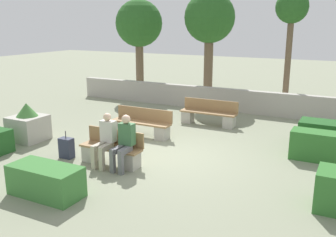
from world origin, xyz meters
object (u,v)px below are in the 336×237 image
(bench_front, at_px, (112,152))
(person_seated_man, at_px, (105,137))
(person_seated_woman, at_px, (124,140))
(bench_left_side, at_px, (208,115))
(suitcase, at_px, (67,148))
(tree_leftmost, at_px, (139,25))
(tree_center_right, at_px, (292,12))
(planter_corner_left, at_px, (28,125))
(tree_center_left, at_px, (210,20))
(bench_right_side, at_px, (141,125))

(bench_front, bearing_deg, person_seated_man, -116.22)
(person_seated_woman, bearing_deg, bench_left_side, 86.16)
(person_seated_woman, xyz_separation_m, suitcase, (-1.83, -0.05, -0.48))
(bench_front, xyz_separation_m, tree_leftmost, (-4.33, 8.52, 3.08))
(tree_center_right, bearing_deg, bench_left_side, -117.44)
(bench_left_side, xyz_separation_m, planter_corner_left, (-4.26, -4.23, 0.15))
(bench_front, xyz_separation_m, tree_center_left, (-0.80, 8.76, 3.32))
(suitcase, relative_size, tree_center_left, 0.15)
(bench_right_side, relative_size, person_seated_woman, 1.47)
(planter_corner_left, distance_m, tree_center_left, 9.25)
(bench_left_side, distance_m, person_seated_man, 4.94)
(bench_front, xyz_separation_m, planter_corner_left, (-3.44, 0.48, 0.16))
(suitcase, bearing_deg, tree_leftmost, 109.02)
(tree_center_left, bearing_deg, person_seated_man, -85.27)
(planter_corner_left, bearing_deg, tree_center_right, 52.11)
(person_seated_woman, bearing_deg, bench_front, 164.49)
(bench_left_side, distance_m, bench_right_side, 2.65)
(planter_corner_left, bearing_deg, bench_right_side, 35.00)
(bench_front, height_order, person_seated_woman, person_seated_woman)
(bench_front, height_order, bench_right_side, same)
(suitcase, relative_size, tree_leftmost, 0.16)
(bench_front, xyz_separation_m, person_seated_woman, (0.49, -0.14, 0.43))
(bench_right_side, bearing_deg, planter_corner_left, -148.13)
(planter_corner_left, bearing_deg, tree_center_left, 72.33)
(bench_right_side, height_order, planter_corner_left, planter_corner_left)
(planter_corner_left, relative_size, tree_leftmost, 0.25)
(bench_front, relative_size, bench_left_side, 0.83)
(bench_front, relative_size, tree_leftmost, 0.36)
(bench_left_side, height_order, person_seated_woman, person_seated_woman)
(tree_leftmost, xyz_separation_m, tree_center_left, (3.53, 0.25, 0.23))
(bench_left_side, bearing_deg, planter_corner_left, -134.12)
(tree_center_right, bearing_deg, tree_center_left, 174.89)
(bench_left_side, relative_size, tree_center_right, 0.43)
(bench_right_side, xyz_separation_m, person_seated_man, (0.53, -2.61, 0.40))
(bench_front, distance_m, person_seated_man, 0.44)
(person_seated_man, relative_size, suitcase, 1.80)
(person_seated_man, height_order, tree_leftmost, tree_leftmost)
(tree_leftmost, bearing_deg, suitcase, -70.98)
(bench_left_side, xyz_separation_m, tree_center_right, (1.94, 3.74, 3.56))
(bench_right_side, distance_m, person_seated_woman, 2.85)
(tree_leftmost, relative_size, tree_center_left, 0.95)
(person_seated_man, xyz_separation_m, suitcase, (-1.27, -0.04, -0.47))
(tree_center_left, bearing_deg, tree_leftmost, -176.00)
(person_seated_man, height_order, person_seated_woman, person_seated_woman)
(person_seated_woman, height_order, tree_center_right, tree_center_right)
(bench_front, bearing_deg, suitcase, -172.23)
(bench_front, relative_size, suitcase, 2.25)
(bench_left_side, height_order, planter_corner_left, planter_corner_left)
(bench_right_side, bearing_deg, bench_front, -79.49)
(person_seated_man, bearing_deg, planter_corner_left, 169.64)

